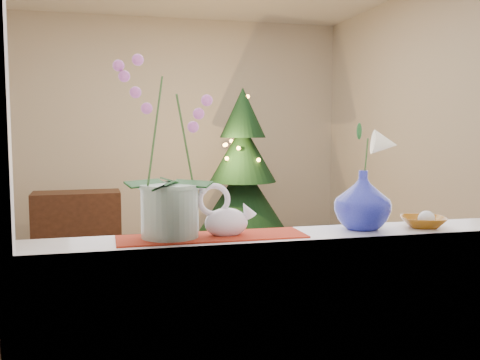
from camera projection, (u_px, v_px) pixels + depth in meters
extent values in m
plane|color=#392317|center=(202.00, 288.00, 4.45)|extent=(5.00, 5.00, 0.00)
cube|color=beige|center=(166.00, 127.00, 6.73)|extent=(4.50, 0.10, 2.70)
cube|color=beige|center=(323.00, 121.00, 1.91)|extent=(4.50, 0.10, 2.70)
cube|color=beige|center=(444.00, 126.00, 4.87)|extent=(0.10, 5.00, 2.70)
cube|color=white|center=(308.00, 238.00, 2.08)|extent=(2.20, 0.26, 0.04)
cube|color=maroon|center=(212.00, 237.00, 1.98)|extent=(0.70, 0.20, 0.01)
imported|color=navy|center=(363.00, 195.00, 2.14)|extent=(0.26, 0.26, 0.27)
sphere|color=silver|center=(426.00, 219.00, 2.18)|extent=(0.08, 0.08, 0.07)
imported|color=#91530E|center=(423.00, 223.00, 2.18)|extent=(0.20, 0.20, 0.04)
cube|color=black|center=(77.00, 223.00, 5.62)|extent=(0.90, 0.47, 0.67)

